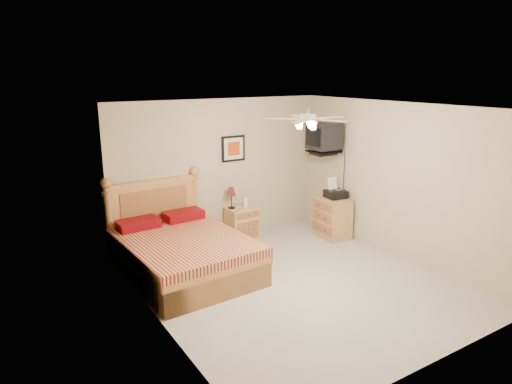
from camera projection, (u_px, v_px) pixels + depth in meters
floor at (294, 283)px, 6.54m from camera, size 4.50×4.50×0.00m
ceiling at (298, 107)px, 5.90m from camera, size 4.00×4.50×0.04m
wall_back at (220, 170)px, 8.06m from camera, size 4.00×0.04×2.50m
wall_front at (437, 253)px, 4.38m from camera, size 4.00×0.04×2.50m
wall_left at (156, 225)px, 5.19m from camera, size 0.04×4.50×2.50m
wall_right at (397, 182)px, 7.25m from camera, size 0.04×4.50×2.50m
bed at (184, 230)px, 6.67m from camera, size 1.75×2.23×1.39m
nightstand at (242, 223)px, 8.27m from camera, size 0.54×0.41×0.57m
table_lamp at (232, 198)px, 8.12m from camera, size 0.27×0.27×0.38m
lotion_bottle at (245, 202)px, 8.19m from camera, size 0.09×0.09×0.21m
framed_picture at (233, 149)px, 8.09m from camera, size 0.46×0.04×0.46m
dresser at (332, 217)px, 8.29m from camera, size 0.48×0.66×0.75m
fax_machine at (336, 188)px, 8.15m from camera, size 0.37×0.39×0.36m
magazine_lower at (324, 195)px, 8.33m from camera, size 0.25×0.29×0.02m
magazine_upper at (324, 194)px, 8.35m from camera, size 0.28×0.33×0.02m
wall_tv at (331, 138)px, 8.07m from camera, size 0.56×0.46×0.58m
ceiling_fan at (308, 119)px, 5.77m from camera, size 1.14×1.14×0.28m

